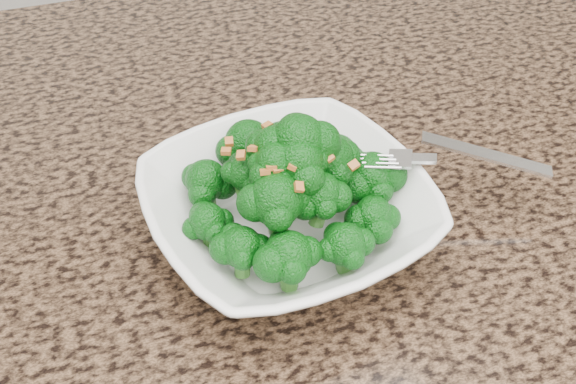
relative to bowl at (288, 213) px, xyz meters
name	(u,v)px	position (x,y,z in m)	size (l,w,h in m)	color
granite_counter	(141,332)	(-0.13, -0.05, -0.04)	(1.64, 1.04, 0.03)	brown
bowl	(288,213)	(0.00, 0.00, 0.00)	(0.22, 0.22, 0.05)	white
broccoli_pile	(288,152)	(0.00, 0.00, 0.06)	(0.20, 0.20, 0.07)	#09510C
garlic_topping	(288,110)	(0.00, 0.00, 0.10)	(0.12, 0.12, 0.01)	#B96B2D
fork	(427,158)	(0.12, -0.01, 0.03)	(0.18, 0.03, 0.01)	silver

